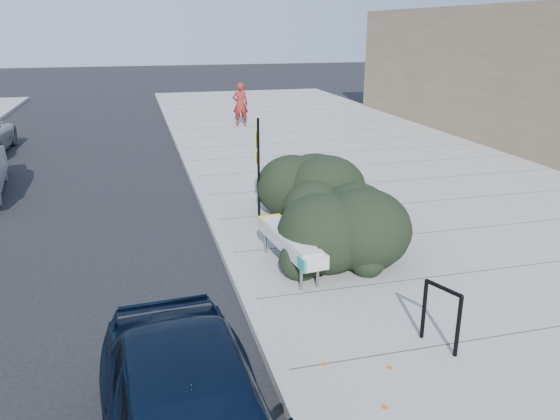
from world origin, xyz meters
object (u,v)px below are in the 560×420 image
Objects in this scene: bench at (290,241)px; bike_rack at (441,311)px; pedestrian at (240,104)px; sign_post at (258,161)px.

bike_rack is (1.29, -3.00, 0.01)m from bench.
bike_rack is 0.49× the size of pedestrian.
pedestrian is (0.77, 18.27, 0.39)m from bike_rack.
sign_post is at bearing 79.97° from bike_rack.
sign_post is 1.21× the size of pedestrian.
sign_post is at bearing 83.48° from pedestrian.
sign_post is (0.11, 3.05, 0.77)m from bench.
sign_post reaches higher than bench.
bench is 1.01× the size of sign_post.
bench is 3.15m from sign_post.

